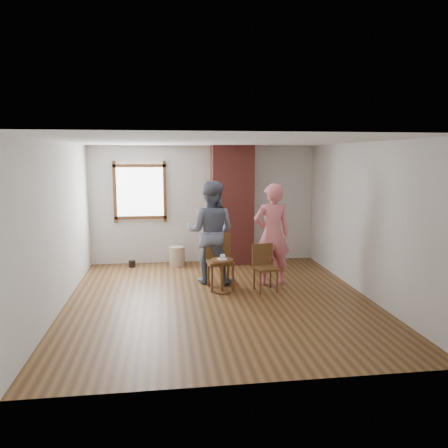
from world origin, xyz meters
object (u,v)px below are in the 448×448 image
at_px(dining_chair_right, 264,265).
at_px(side_table, 222,270).
at_px(dining_chair_left, 219,258).
at_px(person_pink, 272,235).
at_px(stoneware_crock, 177,256).
at_px(man, 211,232).

distance_m(dining_chair_right, side_table, 0.77).
xyz_separation_m(dining_chair_left, dining_chair_right, (0.77, -0.25, -0.09)).
height_order(side_table, person_pink, person_pink).
distance_m(stoneware_crock, side_table, 2.16).
bearing_deg(stoneware_crock, dining_chair_right, -52.96).
height_order(dining_chair_right, man, man).
bearing_deg(side_table, man, 100.49).
xyz_separation_m(stoneware_crock, side_table, (0.72, -2.03, 0.19)).
relative_size(dining_chair_right, man, 0.43).
xyz_separation_m(dining_chair_right, person_pink, (0.21, 0.33, 0.48)).
relative_size(dining_chair_right, side_table, 1.37).
bearing_deg(person_pink, man, -18.46).
distance_m(stoneware_crock, dining_chair_right, 2.48).
distance_m(dining_chair_left, man, 0.56).
height_order(stoneware_crock, person_pink, person_pink).
bearing_deg(side_table, dining_chair_left, 91.29).
relative_size(dining_chair_left, person_pink, 0.52).
bearing_deg(dining_chair_right, man, 136.71).
distance_m(side_table, man, 0.88).
distance_m(dining_chair_left, dining_chair_right, 0.82).
xyz_separation_m(side_table, man, (-0.12, 0.67, 0.56)).
bearing_deg(dining_chair_left, stoneware_crock, 108.88).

